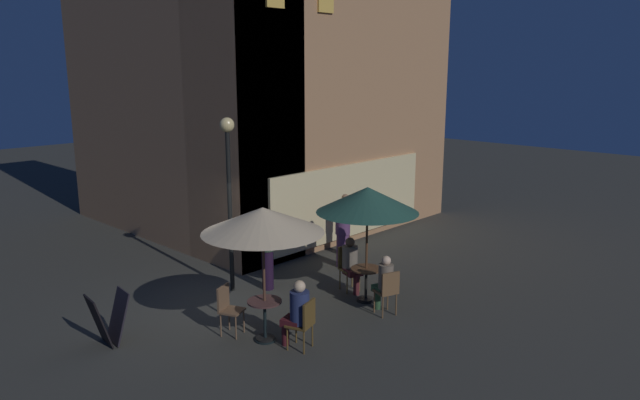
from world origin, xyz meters
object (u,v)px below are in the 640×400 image
at_px(patron_seated_0, 297,310).
at_px(patron_seated_2, 351,261).
at_px(cafe_chair_3, 348,264).
at_px(patron_standing_3, 267,252).
at_px(patron_standing_5, 343,234).
at_px(street_lamp_near_corner, 229,172).
at_px(patio_umbrella_0, 263,221).
at_px(cafe_chair_0, 304,320).
at_px(cafe_table_0, 265,313).
at_px(cafe_chair_1, 228,305).
at_px(patron_standing_4, 345,224).
at_px(patio_umbrella_1, 367,200).
at_px(cafe_table_1, 366,278).
at_px(patron_seated_1, 384,281).
at_px(cafe_chair_2, 388,289).
at_px(menu_sandwich_board, 108,319).

distance_m(patron_seated_0, patron_seated_2, 3.00).
distance_m(cafe_chair_3, patron_seated_0, 3.09).
bearing_deg(patron_standing_3, patron_standing_5, 68.04).
bearing_deg(street_lamp_near_corner, patio_umbrella_0, -115.05).
bearing_deg(cafe_chair_0, cafe_table_0, -0.00).
bearing_deg(cafe_chair_1, cafe_chair_3, 64.97).
bearing_deg(patron_standing_4, patio_umbrella_0, 77.56).
bearing_deg(patron_standing_3, patron_standing_4, 80.27).
bearing_deg(patio_umbrella_1, cafe_table_1, 0.00).
bearing_deg(patron_standing_3, cafe_table_1, 8.79).
bearing_deg(cafe_chair_1, patron_seated_1, 38.34).
distance_m(patron_standing_4, patron_standing_5, 0.98).
bearing_deg(patron_standing_5, patron_seated_0, 21.81).
height_order(street_lamp_near_corner, cafe_chair_1, street_lamp_near_corner).
xyz_separation_m(street_lamp_near_corner, patron_standing_5, (2.97, -0.71, -1.88)).
bearing_deg(cafe_chair_2, patio_umbrella_0, 89.00).
distance_m(patron_seated_0, patron_standing_4, 5.56).
relative_size(cafe_chair_3, patron_seated_2, 0.80).
bearing_deg(menu_sandwich_board, cafe_chair_3, -7.83).
xyz_separation_m(patron_seated_0, patron_seated_2, (2.77, 1.13, -0.02)).
distance_m(patio_umbrella_0, cafe_chair_1, 1.89).
xyz_separation_m(patio_umbrella_0, cafe_chair_2, (2.48, -0.95, -1.73)).
distance_m(cafe_chair_0, patron_seated_2, 3.01).
xyz_separation_m(cafe_table_0, patron_seated_2, (2.98, 0.48, 0.18)).
bearing_deg(patron_standing_4, cafe_chair_3, 94.80).
height_order(street_lamp_near_corner, cafe_chair_2, street_lamp_near_corner).
bearing_deg(patio_umbrella_1, patron_standing_3, 115.91).
height_order(cafe_table_0, patron_seated_2, patron_seated_2).
bearing_deg(patron_seated_2, patron_seated_1, -0.74).
bearing_deg(patron_seated_2, cafe_chair_0, -46.49).
xyz_separation_m(patio_umbrella_0, patron_seated_0, (0.21, -0.65, -1.58)).
bearing_deg(cafe_table_1, cafe_table_0, 177.24).
distance_m(street_lamp_near_corner, patron_standing_4, 4.20).
relative_size(cafe_table_1, cafe_chair_1, 0.78).
relative_size(cafe_chair_1, patron_seated_0, 0.74).
height_order(cafe_chair_1, cafe_chair_3, cafe_chair_3).
bearing_deg(patron_standing_5, menu_sandwich_board, -11.57).
xyz_separation_m(cafe_chair_1, patron_seated_2, (3.29, -0.23, 0.13)).
bearing_deg(menu_sandwich_board, patio_umbrella_1, -16.44).
xyz_separation_m(patio_umbrella_0, patron_standing_4, (4.89, 2.34, -1.45)).
bearing_deg(cafe_chair_1, patron_standing_3, 97.16).
bearing_deg(patron_standing_4, street_lamp_near_corner, 50.31).
relative_size(street_lamp_near_corner, patron_seated_0, 3.03).
distance_m(patio_umbrella_0, patron_seated_0, 1.72).
relative_size(cafe_chair_1, cafe_chair_2, 1.01).
relative_size(cafe_table_1, patron_seated_2, 0.59).
bearing_deg(cafe_chair_3, menu_sandwich_board, -86.00).
bearing_deg(cafe_chair_1, cafe_chair_2, 35.74).
bearing_deg(patron_standing_5, patron_standing_3, -14.47).
distance_m(street_lamp_near_corner, patio_umbrella_1, 3.10).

